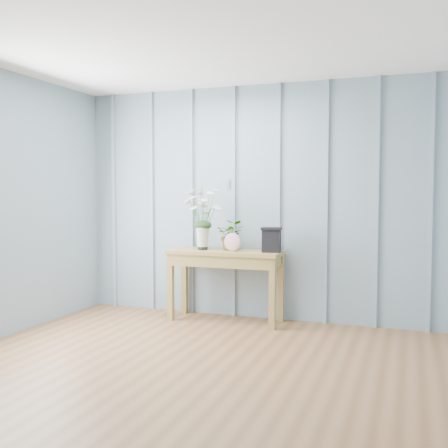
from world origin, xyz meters
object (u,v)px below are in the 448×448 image
at_px(daisy_vase, 203,210).
at_px(sideboard, 226,261).
at_px(carved_box, 271,239).
at_px(felt_disc_vessel, 233,242).

bearing_deg(daisy_vase, sideboard, 6.49).
bearing_deg(sideboard, carved_box, -0.30).
bearing_deg(carved_box, daisy_vase, -178.03).
distance_m(daisy_vase, felt_disc_vessel, 0.48).
bearing_deg(carved_box, felt_disc_vessel, -171.23).
relative_size(daisy_vase, felt_disc_vessel, 3.55).
xyz_separation_m(sideboard, felt_disc_vessel, (0.10, -0.06, 0.21)).
relative_size(sideboard, daisy_vase, 1.78).
xyz_separation_m(sideboard, daisy_vase, (-0.25, -0.03, 0.54)).
xyz_separation_m(daisy_vase, felt_disc_vessel, (0.35, -0.04, -0.33)).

